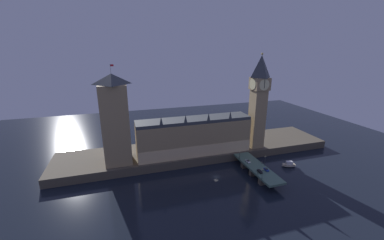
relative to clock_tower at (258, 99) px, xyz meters
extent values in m
plane|color=black|center=(-45.18, -26.63, -45.60)|extent=(400.00, 400.00, 0.00)
cube|color=#4C4438|center=(-45.18, 12.37, -42.51)|extent=(220.00, 42.00, 6.18)
cube|color=#9E845B|center=(-51.82, 2.82, -26.80)|extent=(86.21, 17.91, 25.22)
cube|color=beige|center=(-51.82, -6.25, -34.87)|extent=(86.21, 0.20, 9.08)
cube|color=#383D42|center=(-51.82, 2.82, -12.99)|extent=(86.21, 16.47, 2.40)
cone|color=#383D42|center=(-77.68, -4.79, -9.02)|extent=(2.40, 2.40, 5.55)
cone|color=#383D42|center=(-60.44, -4.79, -9.02)|extent=(2.40, 2.40, 5.55)
cone|color=#383D42|center=(-43.20, -4.79, -9.02)|extent=(2.40, 2.40, 5.55)
cone|color=#383D42|center=(-25.96, -4.79, -9.02)|extent=(2.40, 2.40, 5.55)
cube|color=#9E845B|center=(0.00, 0.00, -15.95)|extent=(10.26, 10.26, 46.93)
cube|color=#9E845B|center=(0.00, 0.00, 12.20)|extent=(12.10, 12.10, 9.38)
cylinder|color=beige|center=(0.00, -6.18, 12.20)|extent=(8.44, 0.25, 8.44)
cylinder|color=beige|center=(0.00, 6.18, 12.20)|extent=(8.44, 0.25, 8.44)
cylinder|color=beige|center=(6.18, 0.00, 12.20)|extent=(0.25, 8.44, 8.44)
cylinder|color=beige|center=(-6.18, 0.00, 12.20)|extent=(0.25, 8.44, 8.44)
cube|color=black|center=(0.00, -6.36, 12.84)|extent=(0.36, 0.10, 6.33)
pyramid|color=#383D42|center=(0.00, 0.00, 25.16)|extent=(12.10, 12.10, 16.54)
sphere|color=gold|center=(0.00, 0.00, 34.23)|extent=(1.60, 1.60, 1.60)
cube|color=#9E845B|center=(-107.38, 3.74, -11.72)|extent=(17.74, 17.74, 55.38)
pyramid|color=#383D42|center=(-107.38, 3.74, 19.33)|extent=(18.10, 18.10, 6.72)
cylinder|color=#99999E|center=(-107.38, 3.74, 25.69)|extent=(0.24, 0.24, 6.00)
cube|color=red|center=(-106.28, 3.74, 27.79)|extent=(2.00, 0.08, 1.20)
cube|color=#476656|center=(-17.18, -31.63, -40.20)|extent=(12.25, 46.00, 1.40)
cube|color=#4C4438|center=(-17.18, -43.13, -43.25)|extent=(10.42, 3.20, 4.70)
cube|color=#4C4438|center=(-17.18, -31.63, -43.25)|extent=(10.42, 3.20, 4.70)
cube|color=#4C4438|center=(-17.18, -20.13, -43.25)|extent=(10.42, 3.20, 4.70)
cube|color=silver|center=(-19.87, -23.89, -38.95)|extent=(1.83, 4.49, 0.74)
cube|color=black|center=(-19.87, -23.89, -38.36)|extent=(1.50, 2.02, 0.45)
cylinder|color=black|center=(-20.74, -22.49, -39.18)|extent=(0.22, 0.64, 0.64)
cylinder|color=black|center=(-19.01, -22.49, -39.18)|extent=(0.22, 0.64, 0.64)
cylinder|color=black|center=(-20.74, -25.28, -39.18)|extent=(0.22, 0.64, 0.64)
cylinder|color=black|center=(-19.01, -25.28, -39.18)|extent=(0.22, 0.64, 0.64)
cube|color=black|center=(-19.87, -38.94, -38.85)|extent=(1.70, 4.64, 0.94)
cube|color=black|center=(-19.87, -38.94, -38.16)|extent=(1.39, 2.09, 0.45)
cylinder|color=black|center=(-20.68, -37.50, -39.18)|extent=(0.22, 0.64, 0.64)
cylinder|color=black|center=(-19.07, -37.50, -39.18)|extent=(0.22, 0.64, 0.64)
cylinder|color=black|center=(-20.68, -40.37, -39.18)|extent=(0.22, 0.64, 0.64)
cylinder|color=black|center=(-19.07, -40.37, -39.18)|extent=(0.22, 0.64, 0.64)
cube|color=navy|center=(-14.48, -38.08, -38.90)|extent=(1.85, 4.20, 0.84)
cube|color=black|center=(-14.48, -38.08, -38.26)|extent=(1.52, 1.89, 0.45)
cylinder|color=black|center=(-13.60, -39.38, -39.18)|extent=(0.22, 0.64, 0.64)
cylinder|color=black|center=(-15.36, -39.38, -39.18)|extent=(0.22, 0.64, 0.64)
cylinder|color=black|center=(-13.60, -36.77, -39.18)|extent=(0.22, 0.64, 0.64)
cylinder|color=black|center=(-15.36, -36.77, -39.18)|extent=(0.22, 0.64, 0.64)
cylinder|color=black|center=(-22.57, -40.98, -39.06)|extent=(0.28, 0.28, 0.87)
cylinder|color=black|center=(-22.57, -40.98, -38.26)|extent=(0.38, 0.38, 0.72)
sphere|color=tan|center=(-22.57, -40.98, -37.78)|extent=(0.24, 0.24, 0.24)
cylinder|color=black|center=(-11.78, -28.84, -39.09)|extent=(0.28, 0.28, 0.81)
cylinder|color=gray|center=(-11.78, -28.84, -38.35)|extent=(0.38, 0.38, 0.67)
sphere|color=tan|center=(-11.78, -28.84, -37.90)|extent=(0.22, 0.22, 0.22)
cylinder|color=black|center=(-22.57, -16.18, -39.09)|extent=(0.28, 0.28, 0.82)
cylinder|color=#47384C|center=(-22.57, -16.18, -38.34)|extent=(0.38, 0.38, 0.68)
sphere|color=tan|center=(-22.57, -16.18, -37.89)|extent=(0.22, 0.22, 0.22)
cylinder|color=#2D3333|center=(-22.97, -46.35, -39.25)|extent=(0.56, 0.56, 0.50)
cylinder|color=#2D3333|center=(-22.97, -46.35, -36.09)|extent=(0.18, 0.18, 5.81)
sphere|color=#F9E5A3|center=(-22.97, -46.35, -32.63)|extent=(0.60, 0.60, 0.60)
sphere|color=#F9E5A3|center=(-23.42, -46.35, -32.98)|extent=(0.44, 0.44, 0.44)
sphere|color=#F9E5A3|center=(-22.52, -46.35, -32.98)|extent=(0.44, 0.44, 0.44)
cylinder|color=#2D3333|center=(-11.38, -31.63, -39.25)|extent=(0.56, 0.56, 0.50)
cylinder|color=#2D3333|center=(-11.38, -31.63, -36.04)|extent=(0.18, 0.18, 5.91)
sphere|color=#F9E5A3|center=(-11.38, -31.63, -32.54)|extent=(0.60, 0.60, 0.60)
sphere|color=#F9E5A3|center=(-11.83, -31.63, -32.89)|extent=(0.44, 0.44, 0.44)
sphere|color=#F9E5A3|center=(-10.93, -31.63, -32.89)|extent=(0.44, 0.44, 0.44)
cylinder|color=#2D3333|center=(-22.97, -16.91, -39.25)|extent=(0.56, 0.56, 0.50)
cylinder|color=#2D3333|center=(-22.97, -16.91, -36.70)|extent=(0.18, 0.18, 4.59)
sphere|color=#F9E5A3|center=(-22.97, -16.91, -33.86)|extent=(0.60, 0.60, 0.60)
sphere|color=#F9E5A3|center=(-23.42, -16.91, -34.21)|extent=(0.44, 0.44, 0.44)
sphere|color=#F9E5A3|center=(-22.52, -16.91, -34.21)|extent=(0.44, 0.44, 0.44)
ellipsoid|color=#B2A893|center=(11.71, -28.74, -44.52)|extent=(10.88, 6.89, 2.16)
cube|color=tan|center=(11.71, -28.74, -43.54)|extent=(9.48, 5.75, 0.24)
cube|color=silver|center=(11.71, -28.74, -42.34)|extent=(5.10, 3.77, 2.16)
camera|label=1|loc=(-102.22, -157.00, 37.86)|focal=22.00mm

